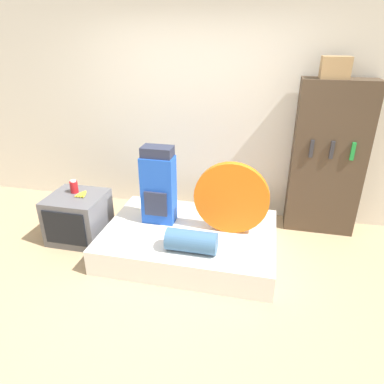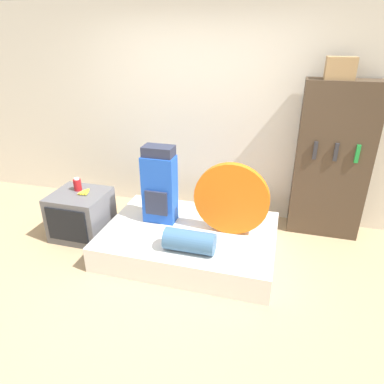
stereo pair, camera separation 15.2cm
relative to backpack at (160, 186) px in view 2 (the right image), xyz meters
The scene contains 11 objects.
ground_plane 1.08m from the backpack, 72.17° to the right, with size 16.00×16.00×0.00m, color tan.
wall_back 1.17m from the backpack, 75.48° to the left, with size 8.00×0.05×2.60m.
bed 0.69m from the backpack, 17.50° to the right, with size 1.84×1.30×0.28m.
backpack is the anchor object (origin of this frame).
tent_bag 0.81m from the backpack, ahead, with size 0.78×0.08×0.78m.
sleeping_roll 0.77m from the backpack, 46.40° to the right, with size 0.50×0.22×0.22m.
television 1.06m from the backpack, behind, with size 0.62×0.59×0.55m.
canister 1.01m from the backpack, behind, with size 0.09×0.09×0.15m.
banana_bunch 0.90m from the backpack, behind, with size 0.13×0.18×0.03m.
bookshelf 1.97m from the backpack, 22.64° to the left, with size 0.80×0.35×1.79m.
cardboard_box 2.23m from the backpack, 22.89° to the left, with size 0.29×0.20×0.22m.
Camera 2 is at (1.00, -2.42, 2.22)m, focal length 32.00 mm.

